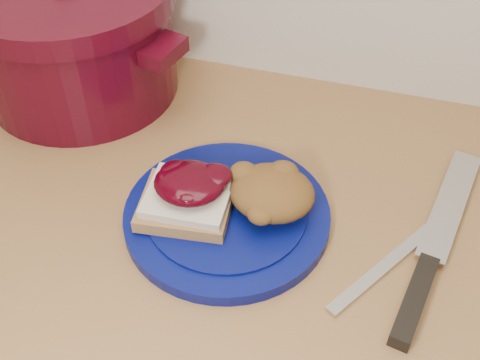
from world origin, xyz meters
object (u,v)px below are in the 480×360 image
(butter_knife, at_px, (387,264))
(pepper_grinder, at_px, (69,31))
(chef_knife, at_px, (425,271))
(dutch_oven, at_px, (75,37))
(plate, at_px, (227,216))

(butter_knife, height_order, pepper_grinder, pepper_grinder)
(chef_knife, relative_size, dutch_oven, 0.88)
(dutch_oven, bearing_deg, chef_knife, -22.50)
(chef_knife, xyz_separation_m, dutch_oven, (-0.51, 0.21, 0.08))
(plate, bearing_deg, pepper_grinder, 143.66)
(plate, distance_m, pepper_grinder, 0.39)
(plate, xyz_separation_m, pepper_grinder, (-0.31, 0.23, 0.06))
(butter_knife, height_order, dutch_oven, dutch_oven)
(chef_knife, xyz_separation_m, pepper_grinder, (-0.54, 0.25, 0.06))
(plate, bearing_deg, dutch_oven, 145.46)
(butter_knife, relative_size, pepper_grinder, 1.38)
(plate, relative_size, chef_knife, 0.78)
(plate, height_order, pepper_grinder, pepper_grinder)
(plate, relative_size, pepper_grinder, 1.79)
(chef_knife, relative_size, butter_knife, 1.67)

